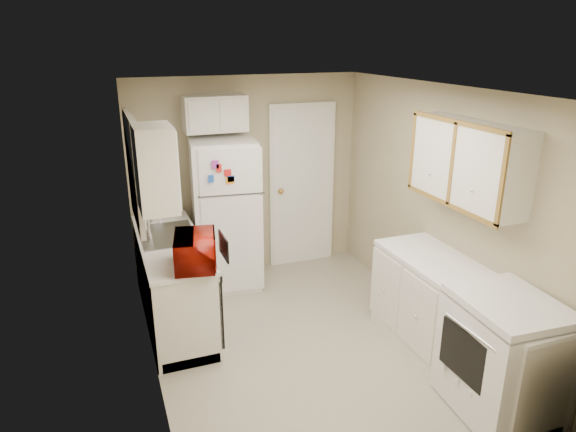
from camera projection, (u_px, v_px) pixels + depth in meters
name	position (u px, v px, depth m)	size (l,w,h in m)	color
floor	(306.00, 344.00, 4.95)	(3.80, 3.80, 0.00)	#B4AC9A
ceiling	(310.00, 90.00, 4.16)	(3.80, 3.80, 0.00)	white
wall_left	(146.00, 250.00, 4.09)	(3.80, 3.80, 0.00)	tan
wall_right	(440.00, 210.00, 5.02)	(3.80, 3.80, 0.00)	tan
wall_back	(247.00, 177.00, 6.23)	(2.80, 2.80, 0.00)	tan
wall_front	(439.00, 339.00, 2.87)	(2.80, 2.80, 0.00)	tan
left_counter	(173.00, 281.00, 5.23)	(0.60, 1.80, 0.90)	silver
dishwasher	(214.00, 299.00, 4.78)	(0.03, 0.58, 0.72)	black
sink	(168.00, 239.00, 5.23)	(0.54, 0.74, 0.16)	gray
microwave	(195.00, 250.00, 4.46)	(0.29, 0.51, 0.34)	#7A0B03
soap_bottle	(156.00, 213.00, 5.57)	(0.09, 0.09, 0.20)	white
window_blinds	(135.00, 170.00, 4.90)	(0.10, 0.98, 1.08)	silver
upper_cabinet_left	(155.00, 169.00, 4.13)	(0.30, 0.45, 0.70)	silver
refrigerator	(225.00, 214.00, 5.93)	(0.72, 0.70, 1.74)	white
cabinet_over_fridge	(215.00, 114.00, 5.70)	(0.70, 0.30, 0.40)	silver
interior_door	(302.00, 186.00, 6.49)	(0.86, 0.06, 2.08)	white
right_counter	(459.00, 323.00, 4.46)	(0.60, 2.00, 0.90)	silver
stove	(502.00, 356.00, 3.93)	(0.65, 0.81, 0.98)	white
upper_cabinet_right	(468.00, 163.00, 4.33)	(0.30, 1.20, 0.70)	silver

